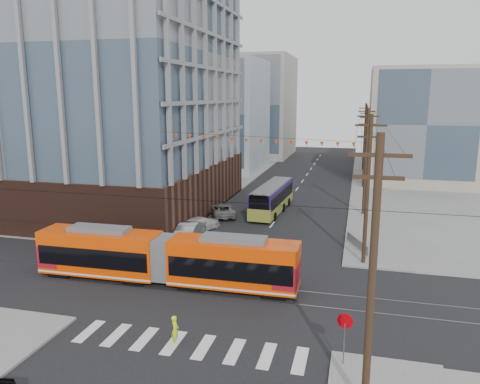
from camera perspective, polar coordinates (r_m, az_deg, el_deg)
name	(u,v)px	position (r m, az deg, el deg)	size (l,w,h in m)	color
ground	(207,318)	(27.23, -4.01, -15.07)	(160.00, 160.00, 0.00)	slate
office_building	(79,76)	(54.87, -19.05, 13.23)	(30.00, 25.00, 28.60)	#381E16
bg_bldg_nw_near	(208,115)	(79.09, -3.95, 9.33)	(18.00, 16.00, 18.00)	#8C99A5
bg_bldg_ne_near	(420,126)	(71.63, 21.12, 7.54)	(14.00, 14.00, 16.00)	gray
bg_bldg_nw_far	(252,106)	(97.52, 1.49, 10.39)	(16.00, 18.00, 20.00)	gray
bg_bldg_ne_far	(419,125)	(91.75, 20.94, 7.67)	(16.00, 16.00, 14.00)	#8C99A5
utility_pole_near	(372,281)	(18.34, 15.78, -10.40)	(0.30, 0.30, 11.00)	black
utility_pole_far	(364,137)	(79.32, 14.93, 6.44)	(0.30, 0.30, 11.00)	black
streetcar	(165,258)	(31.56, -9.13, -7.98)	(17.68, 2.49, 3.41)	#E63C02
city_bus	(272,198)	(49.89, 3.94, -0.73)	(2.33, 10.76, 3.05)	#241649
parked_car_silver	(191,230)	(41.13, -5.98, -4.58)	(1.62, 4.65, 1.53)	#93969A
parked_car_white	(200,224)	(43.23, -4.87, -3.89)	(1.85, 4.56, 1.32)	beige
parked_car_grey	(223,210)	(48.15, -2.13, -2.21)	(2.25, 4.87, 1.35)	slate
pedestrian	(175,330)	(24.56, -7.92, -16.33)	(0.56, 0.37, 1.53)	#D7FD19
stop_sign	(344,342)	(22.86, 12.57, -17.41)	(0.75, 0.75, 2.48)	#AA0007
jersey_barrier	(361,244)	(39.34, 14.51, -6.16)	(0.99, 4.38, 0.88)	slate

